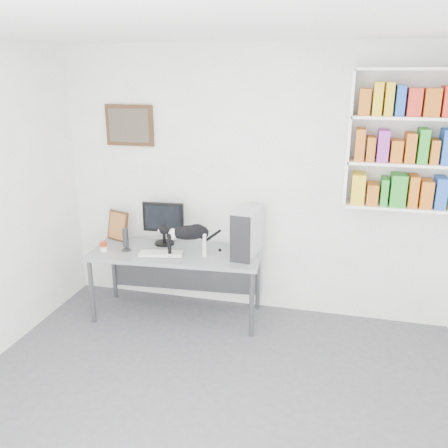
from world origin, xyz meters
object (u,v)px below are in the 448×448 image
Objects in this scene: keyboard at (161,254)px; cat at (188,241)px; speaker at (126,239)px; desk at (177,284)px; soup_can at (104,246)px; monitor at (164,223)px; leaning_print at (118,225)px; pc_tower at (247,232)px; bookshelf at (407,141)px.

keyboard is 0.32m from cat.
desk is at bearing -15.26° from speaker.
desk is 16.82× the size of soup_can.
monitor is 0.46m from cat.
leaning_print reaches higher than keyboard.
leaning_print is at bearing -178.78° from pc_tower.
pc_tower is (-1.38, -0.19, -0.91)m from bookshelf.
desk is 5.19× the size of leaning_print.
cat reaches higher than soup_can.
monitor is at bearing 15.93° from speaker.
monitor is at bearing 179.17° from pc_tower.
keyboard reaches higher than desk.
leaning_print is (-0.22, 0.27, 0.04)m from speaker.
leaning_print is at bearing 102.97° from speaker.
desk is 3.63× the size of pc_tower.
pc_tower is 1.96× the size of speaker.
desk is at bearing 13.32° from soup_can.
bookshelf is at bearing 3.21° from desk.
cat reaches higher than desk.
monitor is at bearing 120.59° from cat.
desk is 3.71× the size of monitor.
speaker is at bearing -166.58° from pc_tower.
monitor is 0.91m from pc_tower.
pc_tower is (0.71, 0.09, 0.59)m from desk.
leaning_print is 0.37m from soup_can.
keyboard is 0.40m from speaker.
pc_tower reaches higher than monitor.
desk is 0.90m from leaning_print.
bookshelf reaches higher than speaker.
pc_tower reaches higher than desk.
bookshelf is 2.59m from desk.
speaker is (-0.31, -0.27, -0.11)m from monitor.
pc_tower reaches higher than leaning_print.
monitor is (-0.19, 0.18, 0.58)m from desk.
leaning_print is (-0.52, 0.00, -0.07)m from monitor.
pc_tower is at bearing 15.83° from leaning_print.
speaker is at bearing -172.06° from bookshelf.
leaning_print is 3.24× the size of soup_can.
soup_can is (-2.80, -0.44, -1.09)m from bookshelf.
monitor is 1.09× the size of keyboard.
bookshelf reaches higher than monitor.
pc_tower reaches higher than soup_can.
monitor is 1.91× the size of speaker.
cat is at bearing -42.12° from monitor.
monitor reaches higher than soup_can.
leaning_print is (-0.60, 0.31, 0.15)m from keyboard.
speaker is at bearing -31.87° from leaning_print.
bookshelf reaches higher than leaning_print.
leaning_print is 0.92m from cat.
speaker is 0.23m from soup_can.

